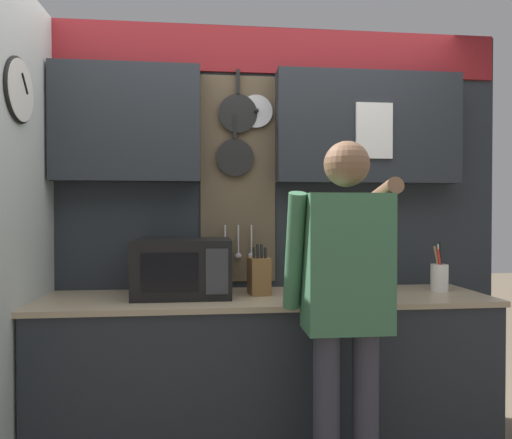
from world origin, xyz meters
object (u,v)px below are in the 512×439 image
utensil_crock (439,276)px  person (346,291)px  knife_block (259,275)px  microwave (183,267)px

utensil_crock → person: size_ratio=0.17×
knife_block → person: person is taller
microwave → utensil_crock: (1.51, 0.00, -0.07)m
knife_block → person: bearing=-60.0°
knife_block → utensil_crock: size_ratio=0.99×
knife_block → person: size_ratio=0.17×
microwave → person: (0.76, -0.57, -0.05)m
person → knife_block: bearing=120.0°
person → utensil_crock: bearing=37.4°
microwave → utensil_crock: bearing=0.1°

